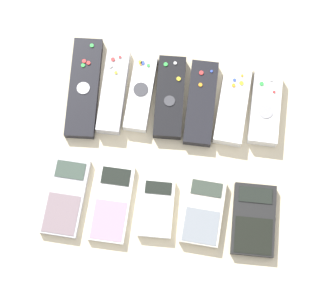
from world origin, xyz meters
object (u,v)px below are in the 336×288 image
object	(u,v)px
remote_2	(141,92)
calculator_0	(66,197)
remote_5	(233,103)
calculator_2	(157,208)
calculator_4	(254,220)
remote_3	(170,97)
remote_4	(201,103)
remote_1	(114,91)
calculator_1	(112,203)
remote_6	(265,108)
calculator_3	(203,212)
remote_0	(84,87)

from	to	relation	value
remote_2	calculator_0	xyz separation A→B (m)	(-0.12, -0.23, -0.00)
remote_5	calculator_2	bearing A→B (deg)	-115.39
remote_2	calculator_4	xyz separation A→B (m)	(0.25, -0.23, -0.00)
remote_3	calculator_0	bearing A→B (deg)	-130.55
remote_4	calculator_0	xyz separation A→B (m)	(-0.24, -0.22, -0.00)
remote_1	calculator_1	bearing A→B (deg)	-83.25
remote_3	calculator_1	xyz separation A→B (m)	(-0.09, -0.23, -0.00)
remote_3	remote_5	size ratio (longest dim) A/B	0.99
remote_6	calculator_3	size ratio (longest dim) A/B	1.16
remote_0	calculator_2	world-z (taller)	remote_0
remote_2	calculator_0	size ratio (longest dim) A/B	1.06
remote_5	remote_6	world-z (taller)	same
remote_2	remote_6	size ratio (longest dim) A/B	1.07
remote_2	calculator_0	world-z (taller)	remote_2
calculator_2	calculator_3	xyz separation A→B (m)	(0.09, 0.00, 0.00)
calculator_0	calculator_4	xyz separation A→B (m)	(0.36, -0.00, 0.00)
remote_0	remote_3	world-z (taller)	remote_3
calculator_0	calculator_1	distance (m)	0.09
remote_4	calculator_2	size ratio (longest dim) A/B	1.55
calculator_4	remote_0	bearing A→B (deg)	146.69
calculator_0	calculator_4	distance (m)	0.36
remote_4	calculator_3	bearing A→B (deg)	-83.14
remote_4	calculator_3	xyz separation A→B (m)	(0.03, -0.22, -0.00)
calculator_1	calculator_3	bearing A→B (deg)	2.24
remote_3	calculator_2	bearing A→B (deg)	-92.34
remote_4	calculator_2	bearing A→B (deg)	-105.72
remote_0	remote_4	size ratio (longest dim) A/B	1.22
remote_6	calculator_2	size ratio (longest dim) A/B	1.35
calculator_2	calculator_4	xyz separation A→B (m)	(0.19, -0.00, 0.00)
remote_1	calculator_2	bearing A→B (deg)	-63.49
remote_2	remote_4	size ratio (longest dim) A/B	0.93
calculator_0	remote_4	bearing A→B (deg)	44.65
remote_3	remote_4	size ratio (longest dim) A/B	0.99
remote_1	remote_6	xyz separation A→B (m)	(0.31, -0.00, 0.00)
calculator_3	remote_2	bearing A→B (deg)	126.21
calculator_1	calculator_2	xyz separation A→B (m)	(0.09, -0.00, 0.00)
remote_4	remote_6	world-z (taller)	remote_6
remote_4	remote_6	bearing A→B (deg)	1.65
remote_2	remote_6	bearing A→B (deg)	0.64
remote_5	remote_2	bearing A→B (deg)	-176.90
remote_0	calculator_3	world-z (taller)	same
remote_3	remote_5	xyz separation A→B (m)	(0.13, 0.00, 0.00)
remote_1	calculator_4	xyz separation A→B (m)	(0.30, -0.23, -0.00)
remote_0	calculator_0	xyz separation A→B (m)	(0.00, -0.23, -0.00)
calculator_2	calculator_4	distance (m)	0.19
calculator_0	calculator_3	xyz separation A→B (m)	(0.27, 0.00, 0.00)
calculator_1	calculator_3	world-z (taller)	calculator_3
calculator_0	calculator_1	size ratio (longest dim) A/B	1.01
remote_6	calculator_0	size ratio (longest dim) A/B	0.99
remote_5	remote_3	bearing A→B (deg)	-175.64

